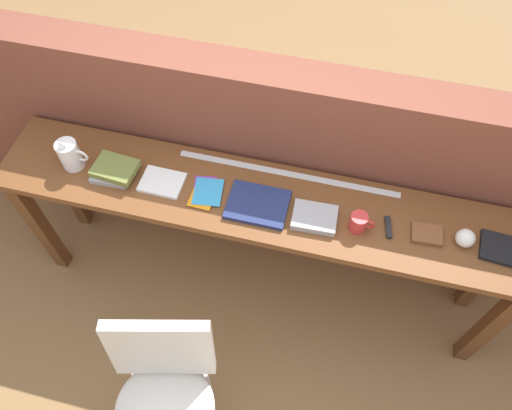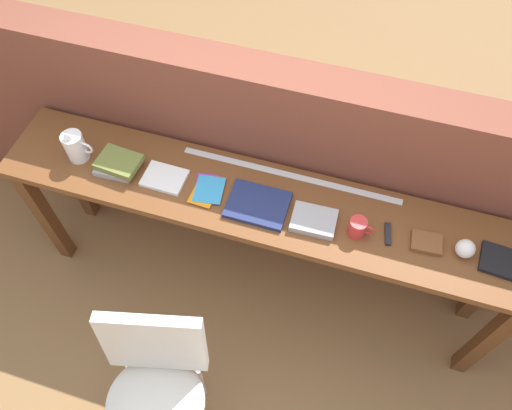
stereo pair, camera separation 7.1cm
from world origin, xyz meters
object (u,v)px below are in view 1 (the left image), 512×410
(chair_white_moulded, at_px, (164,388))
(book_open_centre, at_px, (258,205))
(book_repair_rightmost, at_px, (501,249))
(leather_journal_brown, at_px, (427,234))
(magazine_cycling, at_px, (162,182))
(multitool_folded, at_px, (388,227))
(pamphlet_pile_colourful, at_px, (206,192))
(mug, at_px, (359,222))
(sports_ball_small, at_px, (465,238))
(book_stack_leftmost, at_px, (114,170))
(pitcher_white, at_px, (70,155))

(chair_white_moulded, bearing_deg, book_open_centre, 74.00)
(book_repair_rightmost, bearing_deg, chair_white_moulded, -143.27)
(leather_journal_brown, bearing_deg, magazine_cycling, 176.75)
(multitool_folded, bearing_deg, book_open_centre, -177.82)
(pamphlet_pile_colourful, xyz_separation_m, leather_journal_brown, (1.00, 0.01, 0.01))
(mug, bearing_deg, chair_white_moulded, -130.94)
(book_open_centre, xyz_separation_m, sports_ball_small, (0.90, 0.03, 0.03))
(sports_ball_small, bearing_deg, pamphlet_pile_colourful, -179.46)
(magazine_cycling, xyz_separation_m, pamphlet_pile_colourful, (0.21, -0.00, -0.00))
(mug, xyz_separation_m, book_repair_rightmost, (0.61, 0.03, -0.03))
(chair_white_moulded, distance_m, mug, 1.11)
(pamphlet_pile_colourful, height_order, mug, mug)
(book_open_centre, bearing_deg, multitool_folded, 2.46)
(book_repair_rightmost, bearing_deg, book_stack_leftmost, -175.14)
(magazine_cycling, xyz_separation_m, mug, (0.91, -0.02, 0.04))
(book_stack_leftmost, relative_size, mug, 1.94)
(chair_white_moulded, bearing_deg, book_repair_rightmost, 32.37)
(magazine_cycling, xyz_separation_m, sports_ball_small, (1.36, 0.01, 0.03))
(pitcher_white, height_order, leather_journal_brown, pitcher_white)
(multitool_folded, bearing_deg, book_stack_leftmost, -179.51)
(pamphlet_pile_colourful, bearing_deg, book_open_centre, -3.31)
(book_stack_leftmost, xyz_separation_m, sports_ball_small, (1.60, 0.01, 0.01))
(pitcher_white, height_order, book_open_centre, pitcher_white)
(sports_ball_small, bearing_deg, multitool_folded, -179.45)
(book_stack_leftmost, distance_m, multitool_folded, 1.28)
(chair_white_moulded, xyz_separation_m, leather_journal_brown, (0.97, 0.81, 0.37))
(pitcher_white, xyz_separation_m, book_repair_rightmost, (1.97, 0.01, -0.07))
(book_stack_leftmost, height_order, book_repair_rightmost, book_stack_leftmost)
(book_open_centre, relative_size, leather_journal_brown, 2.10)
(chair_white_moulded, bearing_deg, magazine_cycling, 106.29)
(leather_journal_brown, bearing_deg, multitool_folded, 177.06)
(leather_journal_brown, distance_m, sports_ball_small, 0.16)
(pitcher_white, distance_m, book_repair_rightmost, 1.97)
(book_open_centre, xyz_separation_m, book_repair_rightmost, (1.06, 0.03, -0.00))
(pamphlet_pile_colourful, xyz_separation_m, multitool_folded, (0.83, 0.01, 0.00))
(magazine_cycling, bearing_deg, book_repair_rightmost, 1.52)
(book_repair_rightmost, bearing_deg, sports_ball_small, -175.14)
(chair_white_moulded, bearing_deg, sports_ball_small, 35.83)
(book_stack_leftmost, relative_size, sports_ball_small, 2.62)
(book_stack_leftmost, distance_m, mug, 1.15)
(pamphlet_pile_colourful, height_order, sports_ball_small, sports_ball_small)
(pitcher_white, bearing_deg, sports_ball_small, 0.17)
(pamphlet_pile_colourful, xyz_separation_m, mug, (0.70, -0.02, 0.04))
(chair_white_moulded, relative_size, book_open_centre, 3.27)
(book_stack_leftmost, bearing_deg, sports_ball_small, 0.50)
(mug, height_order, multitool_folded, mug)
(book_open_centre, distance_m, leather_journal_brown, 0.75)
(leather_journal_brown, height_order, book_repair_rightmost, leather_journal_brown)
(pamphlet_pile_colourful, bearing_deg, book_repair_rightmost, 0.53)
(book_repair_rightmost, bearing_deg, mug, -172.46)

